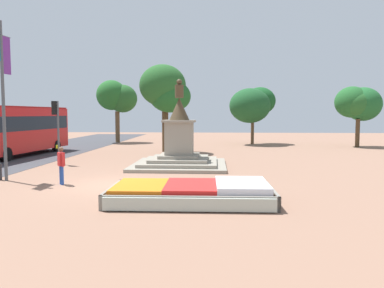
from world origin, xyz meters
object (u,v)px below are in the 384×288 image
object	(u,v)px
banner_pole	(3,92)
pedestrian_near_planter	(61,163)
flower_planter	(193,193)
statue_monument	(179,149)
city_bus	(17,128)
kerb_bollard_north	(0,171)
traffic_light_mid_block	(56,121)

from	to	relation	value
banner_pole	pedestrian_near_planter	bearing A→B (deg)	-15.04
flower_planter	statue_monument	bearing A→B (deg)	98.46
city_bus	flower_planter	bearing A→B (deg)	-44.53
pedestrian_near_planter	kerb_bollard_north	xyz separation A→B (m)	(-3.20, 0.85, -0.50)
banner_pole	kerb_bollard_north	size ratio (longest dim) A/B	8.82
pedestrian_near_planter	kerb_bollard_north	bearing A→B (deg)	165.20
banner_pole	kerb_bollard_north	xyz separation A→B (m)	(-0.34, 0.08, -3.52)
flower_planter	banner_pole	bearing A→B (deg)	157.50
kerb_bollard_north	pedestrian_near_planter	bearing A→B (deg)	-14.80
flower_planter	pedestrian_near_planter	bearing A→B (deg)	154.05
traffic_light_mid_block	kerb_bollard_north	bearing A→B (deg)	-93.59
banner_pole	kerb_bollard_north	bearing A→B (deg)	167.27
city_bus	kerb_bollard_north	size ratio (longest dim) A/B	13.38
city_bus	kerb_bollard_north	xyz separation A→B (m)	(4.25, -9.34, -1.59)
traffic_light_mid_block	pedestrian_near_planter	distance (m)	7.05
pedestrian_near_planter	flower_planter	bearing A→B (deg)	-25.95
banner_pole	pedestrian_near_planter	xyz separation A→B (m)	(2.86, -0.77, -3.02)
banner_pole	pedestrian_near_planter	distance (m)	4.24
statue_monument	kerb_bollard_north	world-z (taller)	statue_monument
statue_monument	city_bus	world-z (taller)	statue_monument
flower_planter	kerb_bollard_north	bearing A→B (deg)	157.85
flower_planter	statue_monument	distance (m)	8.70
city_bus	pedestrian_near_planter	size ratio (longest dim) A/B	6.64
flower_planter	kerb_bollard_north	xyz separation A→B (m)	(-8.95, 3.64, 0.12)
banner_pole	kerb_bollard_north	world-z (taller)	banner_pole
statue_monument	city_bus	bearing A→B (deg)	159.74
flower_planter	banner_pole	distance (m)	10.01
traffic_light_mid_block	pedestrian_near_planter	bearing A→B (deg)	-65.32
statue_monument	traffic_light_mid_block	size ratio (longest dim) A/B	1.40
city_bus	pedestrian_near_planter	xyz separation A→B (m)	(7.45, -10.19, -1.09)
flower_planter	city_bus	size ratio (longest dim) A/B	0.53
statue_monument	pedestrian_near_planter	world-z (taller)	statue_monument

